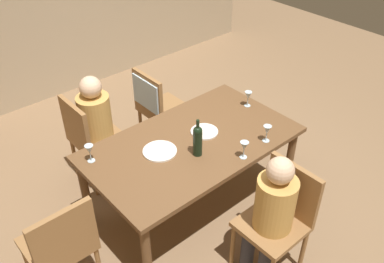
% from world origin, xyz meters
% --- Properties ---
extents(ground_plane, '(10.00, 10.00, 0.00)m').
position_xyz_m(ground_plane, '(0.00, 0.00, 0.00)').
color(ground_plane, '#846647').
extents(dining_table, '(1.75, 1.01, 0.73)m').
position_xyz_m(dining_table, '(0.00, 0.00, 0.65)').
color(dining_table, brown).
rests_on(dining_table, ground_plane).
extents(chair_near, '(0.44, 0.44, 0.92)m').
position_xyz_m(chair_near, '(0.09, -0.88, 0.53)').
color(chair_near, olive).
rests_on(chair_near, ground_plane).
extents(chair_far_left, '(0.44, 0.44, 0.92)m').
position_xyz_m(chair_far_left, '(-0.48, 0.88, 0.53)').
color(chair_far_left, olive).
rests_on(chair_far_left, ground_plane).
extents(chair_left_end, '(0.44, 0.44, 0.92)m').
position_xyz_m(chair_left_end, '(-1.26, -0.09, 0.53)').
color(chair_left_end, olive).
rests_on(chair_left_end, ground_plane).
extents(chair_far_right, '(0.46, 0.44, 0.92)m').
position_xyz_m(chair_far_right, '(0.27, 0.88, 0.59)').
color(chair_far_right, olive).
rests_on(chair_far_right, ground_plane).
extents(person_woman_host, '(0.33, 0.29, 1.09)m').
position_xyz_m(person_woman_host, '(-0.03, -0.88, 0.64)').
color(person_woman_host, '#33333D').
rests_on(person_woman_host, ground_plane).
extents(person_man_bearded, '(0.34, 0.30, 1.11)m').
position_xyz_m(person_man_bearded, '(-0.37, 0.88, 0.64)').
color(person_man_bearded, '#33333D').
rests_on(person_man_bearded, ground_plane).
extents(wine_bottle_tall_green, '(0.07, 0.07, 0.32)m').
position_xyz_m(wine_bottle_tall_green, '(-0.08, -0.15, 0.88)').
color(wine_bottle_tall_green, black).
rests_on(wine_bottle_tall_green, dining_table).
extents(wine_glass_near_left, '(0.07, 0.07, 0.15)m').
position_xyz_m(wine_glass_near_left, '(0.75, 0.08, 0.84)').
color(wine_glass_near_left, silver).
rests_on(wine_glass_near_left, dining_table).
extents(wine_glass_centre, '(0.07, 0.07, 0.15)m').
position_xyz_m(wine_glass_centre, '(0.17, -0.42, 0.84)').
color(wine_glass_centre, silver).
rests_on(wine_glass_centre, dining_table).
extents(wine_glass_near_right, '(0.07, 0.07, 0.15)m').
position_xyz_m(wine_glass_near_right, '(-0.75, 0.32, 0.84)').
color(wine_glass_near_right, silver).
rests_on(wine_glass_near_right, dining_table).
extents(wine_glass_far, '(0.07, 0.07, 0.15)m').
position_xyz_m(wine_glass_far, '(0.46, -0.40, 0.84)').
color(wine_glass_far, silver).
rests_on(wine_glass_far, dining_table).
extents(dinner_plate_host, '(0.27, 0.27, 0.01)m').
position_xyz_m(dinner_plate_host, '(-0.28, 0.06, 0.74)').
color(dinner_plate_host, white).
rests_on(dinner_plate_host, dining_table).
extents(dinner_plate_guest_left, '(0.23, 0.23, 0.01)m').
position_xyz_m(dinner_plate_guest_left, '(0.16, 0.03, 0.74)').
color(dinner_plate_guest_left, white).
rests_on(dinner_plate_guest_left, dining_table).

